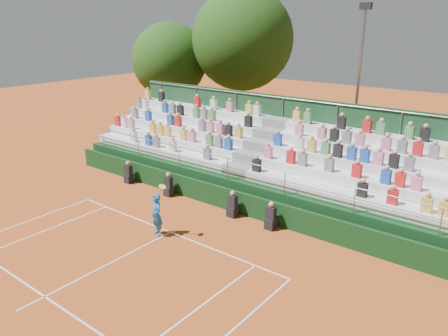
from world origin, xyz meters
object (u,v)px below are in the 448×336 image
Objects in this scene: tree_east at (243,40)px; floodlight_mast at (359,78)px; tree_west at (170,61)px; tennis_player at (157,215)px.

floodlight_mast is at bearing -16.31° from tree_east.
tennis_player is at bearing -47.44° from tree_west.
floodlight_mast is (2.75, 12.55, 4.30)m from tennis_player.
tree_east is at bearing 163.69° from floodlight_mast.
tennis_player is 0.28× the size of tree_west.
tree_west is 0.90× the size of floodlight_mast.
tennis_player is 13.55m from floodlight_mast.
tennis_player is 0.25× the size of floodlight_mast.
tree_east reaches higher than floodlight_mast.
tennis_player is 17.94m from tree_east.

